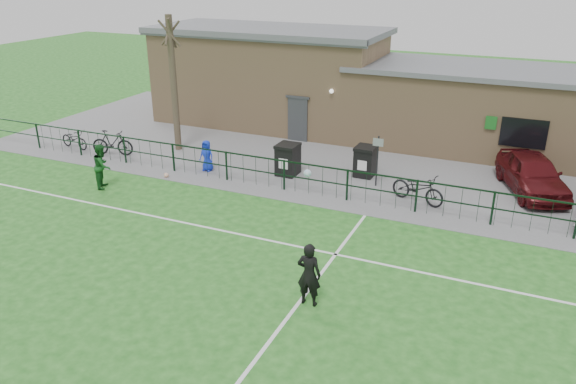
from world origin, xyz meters
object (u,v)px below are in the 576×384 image
at_px(bicycle_a, 74,139).
at_px(bicycle_b, 112,143).
at_px(wheelie_bin_left, 288,160).
at_px(car_maroon, 532,174).
at_px(spectator_child, 207,156).
at_px(wheelie_bin_right, 365,162).
at_px(sign_post, 377,161).
at_px(outfield_player, 102,166).
at_px(ball_ground, 166,175).
at_px(bicycle_e, 418,188).
at_px(bare_tree, 174,85).

xyz_separation_m(bicycle_a, bicycle_b, (2.29, -0.07, 0.12)).
relative_size(wheelie_bin_left, bicycle_b, 0.63).
distance_m(car_maroon, spectator_child, 12.68).
relative_size(wheelie_bin_right, bicycle_b, 0.61).
height_order(sign_post, car_maroon, sign_post).
xyz_separation_m(bicycle_b, outfield_player, (2.22, -3.14, 0.27)).
distance_m(wheelie_bin_left, car_maroon, 9.31).
height_order(car_maroon, ball_ground, car_maroon).
height_order(sign_post, bicycle_a, sign_post).
xyz_separation_m(sign_post, bicycle_e, (1.79, -0.94, -0.46)).
bearing_deg(bare_tree, outfield_player, -89.52).
relative_size(bicycle_e, outfield_player, 1.20).
relative_size(bicycle_e, ball_ground, 10.28).
relative_size(car_maroon, spectator_child, 3.30).
distance_m(bare_tree, wheelie_bin_right, 9.19).
bearing_deg(ball_ground, outfield_player, -131.37).
xyz_separation_m(wheelie_bin_right, bicycle_b, (-11.05, -2.09, -0.00)).
bearing_deg(spectator_child, bicycle_b, -177.10).
height_order(bare_tree, ball_ground, bare_tree).
bearing_deg(sign_post, outfield_player, -155.54).
distance_m(wheelie_bin_left, wheelie_bin_right, 3.12).
bearing_deg(sign_post, bicycle_a, -175.42).
bearing_deg(bicycle_e, spectator_child, 109.84).
bearing_deg(outfield_player, sign_post, -92.64).
xyz_separation_m(bare_tree, bicycle_b, (-2.18, -1.89, -2.41)).
distance_m(bare_tree, wheelie_bin_left, 6.49).
distance_m(sign_post, spectator_child, 6.97).
relative_size(bicycle_a, bicycle_e, 0.83).
xyz_separation_m(wheelie_bin_left, spectator_child, (-3.24, -0.95, 0.05)).
distance_m(car_maroon, outfield_player, 16.20).
bearing_deg(bicycle_e, wheelie_bin_left, 100.84).
bearing_deg(bicycle_b, ball_ground, -125.21).
bearing_deg(sign_post, ball_ground, -162.26).
height_order(sign_post, ball_ground, sign_post).
relative_size(wheelie_bin_left, outfield_player, 0.70).
distance_m(bicycle_e, outfield_player, 11.83).
xyz_separation_m(wheelie_bin_right, outfield_player, (-8.82, -5.23, 0.26)).
distance_m(bare_tree, sign_post, 9.81).
distance_m(bare_tree, ball_ground, 4.64).
relative_size(wheelie_bin_right, spectator_child, 0.88).
relative_size(bicycle_a, bicycle_b, 0.89).
height_order(wheelie_bin_left, bicycle_b, wheelie_bin_left).
bearing_deg(sign_post, spectator_child, -170.13).
distance_m(bicycle_a, outfield_player, 5.56).
xyz_separation_m(car_maroon, ball_ground, (-13.42, -4.32, -0.65)).
bearing_deg(bicycle_e, bicycle_b, 109.26).
bearing_deg(wheelie_bin_left, ball_ground, -151.11).
bearing_deg(wheelie_bin_left, car_maroon, 13.47).
bearing_deg(wheelie_bin_left, bare_tree, 171.97).
xyz_separation_m(wheelie_bin_left, ball_ground, (-4.34, -2.30, -0.52)).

